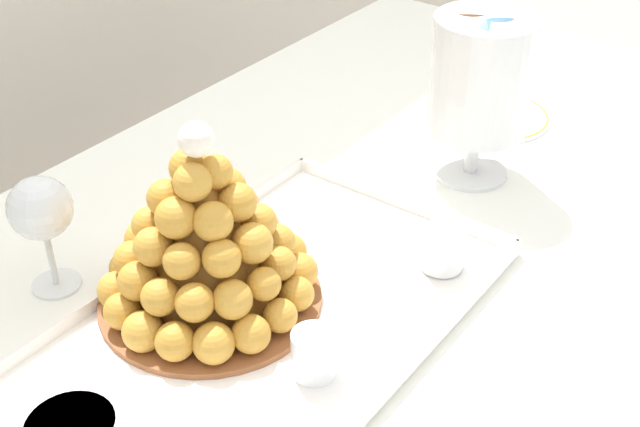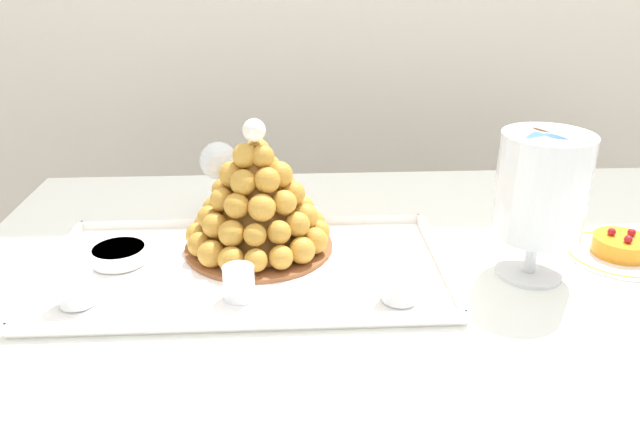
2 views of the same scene
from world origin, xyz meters
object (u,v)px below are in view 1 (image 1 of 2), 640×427
serving_tray (250,335)px  dessert_cup_mid_left (314,355)px  fruit_tart_plate (494,111)px  croquembouche (205,241)px  dessert_cup_centre (442,250)px  macaron_goblet (481,77)px  wine_glass (41,211)px

serving_tray → dessert_cup_mid_left: 0.10m
serving_tray → fruit_tart_plate: fruit_tart_plate is taller
croquembouche → dessert_cup_mid_left: 0.18m
dessert_cup_centre → fruit_tart_plate: 0.44m
croquembouche → dessert_cup_centre: bearing=-40.1°
croquembouche → fruit_tart_plate: croquembouche is taller
croquembouche → dessert_cup_centre: 0.29m
croquembouche → dessert_cup_mid_left: size_ratio=5.01×
serving_tray → dessert_cup_mid_left: size_ratio=12.57×
macaron_goblet → fruit_tart_plate: (0.18, 0.05, -0.14)m
croquembouche → dessert_cup_centre: (0.22, -0.19, -0.06)m
macaron_goblet → wine_glass: size_ratio=1.70×
macaron_goblet → fruit_tart_plate: size_ratio=1.38×
serving_tray → dessert_cup_mid_left: (-0.01, -0.09, 0.03)m
dessert_cup_mid_left → wine_glass: bearing=99.8°
wine_glass → dessert_cup_centre: bearing=-50.1°
dessert_cup_mid_left → macaron_goblet: size_ratio=0.20×
serving_tray → wine_glass: (-0.07, 0.25, 0.10)m
dessert_cup_centre → macaron_goblet: 0.27m
fruit_tart_plate → wine_glass: wine_glass is taller
serving_tray → croquembouche: bearing=77.0°
macaron_goblet → wine_glass: (-0.54, 0.28, -0.05)m
dessert_cup_mid_left → fruit_tart_plate: size_ratio=0.28×
croquembouche → dessert_cup_mid_left: croquembouche is taller
dessert_cup_centre → dessert_cup_mid_left: bearing=176.1°
dessert_cup_centre → wine_glass: size_ratio=0.36×
serving_tray → croquembouche: (0.02, 0.07, 0.09)m
dessert_cup_mid_left → wine_glass: (-0.06, 0.35, 0.08)m
dessert_cup_centre → macaron_goblet: size_ratio=0.21×
croquembouche → macaron_goblet: macaron_goblet is taller
dessert_cup_centre → macaron_goblet: bearing=19.3°
dessert_cup_centre → fruit_tart_plate: bearing=18.0°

